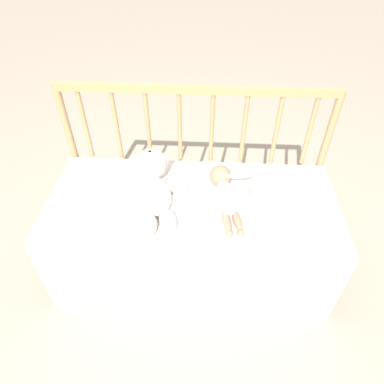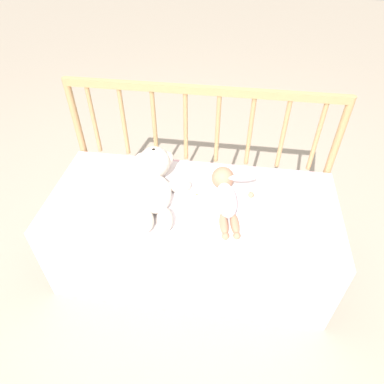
# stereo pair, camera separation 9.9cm
# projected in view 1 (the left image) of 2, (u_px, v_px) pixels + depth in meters

# --- Properties ---
(ground_plane) EXTENTS (12.00, 12.00, 0.00)m
(ground_plane) POSITION_uv_depth(u_px,v_px,m) (192.00, 262.00, 1.90)
(ground_plane) COLOR tan
(crib_mattress) EXTENTS (1.34, 0.60, 0.47)m
(crib_mattress) POSITION_uv_depth(u_px,v_px,m) (192.00, 234.00, 1.74)
(crib_mattress) COLOR #EDB7C6
(crib_mattress) RESTS_ON ground_plane
(crib_rail) EXTENTS (1.34, 0.04, 0.88)m
(crib_rail) POSITION_uv_depth(u_px,v_px,m) (196.00, 135.00, 1.72)
(crib_rail) COLOR tan
(crib_rail) RESTS_ON ground_plane
(blanket) EXTENTS (0.88, 0.55, 0.01)m
(blanket) POSITION_uv_depth(u_px,v_px,m) (188.00, 201.00, 1.58)
(blanket) COLOR white
(blanket) RESTS_ON crib_mattress
(teddy_bear) EXTENTS (0.34, 0.49, 0.16)m
(teddy_bear) POSITION_uv_depth(u_px,v_px,m) (153.00, 182.00, 1.59)
(teddy_bear) COLOR silver
(teddy_bear) RESTS_ON crib_mattress
(baby) EXTENTS (0.29, 0.40, 0.11)m
(baby) POSITION_uv_depth(u_px,v_px,m) (225.00, 192.00, 1.56)
(baby) COLOR white
(baby) RESTS_ON crib_mattress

